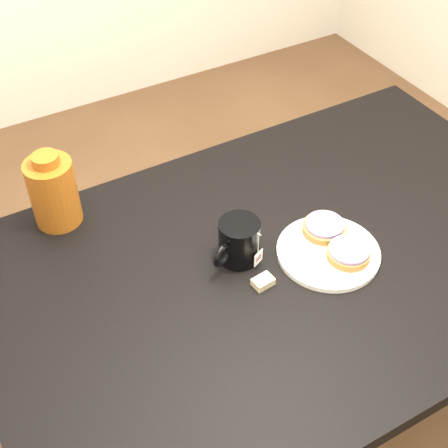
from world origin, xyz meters
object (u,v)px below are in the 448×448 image
(plate, at_px, (328,252))
(bagel_front, at_px, (349,253))
(table, at_px, (288,278))
(teabag_pouch, at_px, (263,282))
(bagel_back, at_px, (324,227))
(mug, at_px, (239,241))
(bagel_package, at_px, (53,191))

(plate, height_order, bagel_front, bagel_front)
(table, relative_size, teabag_pouch, 31.11)
(bagel_back, distance_m, teabag_pouch, 0.21)
(mug, bearing_deg, bagel_back, -33.71)
(table, relative_size, bagel_back, 12.08)
(table, xyz_separation_m, bagel_front, (0.10, -0.08, 0.11))
(bagel_back, height_order, bagel_package, bagel_package)
(table, distance_m, bagel_package, 0.59)
(bagel_back, relative_size, bagel_package, 0.61)
(bagel_package, bearing_deg, mug, -46.26)
(mug, bearing_deg, plate, -50.66)
(bagel_front, height_order, teabag_pouch, bagel_front)
(plate, relative_size, bagel_back, 2.03)
(table, height_order, teabag_pouch, teabag_pouch)
(mug, height_order, bagel_package, bagel_package)
(plate, height_order, teabag_pouch, teabag_pouch)
(bagel_back, bearing_deg, bagel_front, -91.28)
(teabag_pouch, bearing_deg, plate, 1.30)
(teabag_pouch, bearing_deg, bagel_package, 126.89)
(bagel_package, bearing_deg, teabag_pouch, -53.11)
(table, relative_size, bagel_front, 10.46)
(bagel_front, bearing_deg, teabag_pouch, 170.55)
(table, bearing_deg, bagel_back, 7.63)
(plate, relative_size, mug, 1.60)
(plate, xyz_separation_m, mug, (-0.18, 0.09, 0.04))
(table, bearing_deg, bagel_package, 138.33)
(table, distance_m, plate, 0.13)
(teabag_pouch, bearing_deg, bagel_front, -9.45)
(table, height_order, bagel_package, bagel_package)
(plate, bearing_deg, table, 149.90)
(bagel_back, bearing_deg, bagel_package, 145.32)
(bagel_back, xyz_separation_m, bagel_package, (-0.52, 0.36, 0.06))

